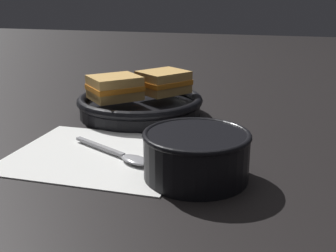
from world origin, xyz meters
TOP-DOWN VIEW (x-y plane):
  - ground_plane at (0.00, 0.00)m, footprint 4.00×4.00m
  - napkin at (-0.05, -0.05)m, footprint 0.27×0.23m
  - soup_bowl at (0.11, -0.09)m, footprint 0.15×0.15m
  - spoon at (-0.01, -0.06)m, footprint 0.16×0.09m
  - skillet at (-0.07, 0.19)m, footprint 0.28×0.33m
  - sandwich_near_left at (-0.03, 0.22)m, footprint 0.12×0.13m
  - sandwich_near_right at (-0.11, 0.15)m, footprint 0.13×0.13m

SIDE VIEW (x-z plane):
  - ground_plane at x=0.00m, z-range 0.00..0.00m
  - napkin at x=-0.05m, z-range 0.00..0.00m
  - spoon at x=-0.01m, z-range 0.00..0.01m
  - skillet at x=-0.07m, z-range 0.00..0.04m
  - soup_bowl at x=0.11m, z-range 0.00..0.07m
  - sandwich_near_left at x=-0.03m, z-range 0.04..0.09m
  - sandwich_near_right at x=-0.11m, z-range 0.04..0.09m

